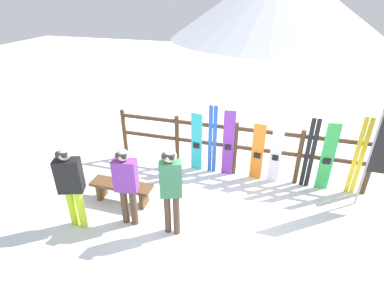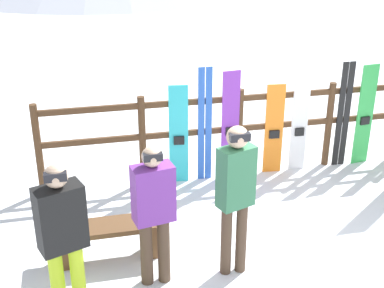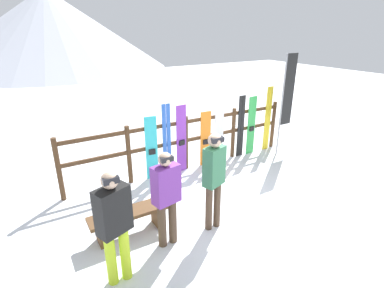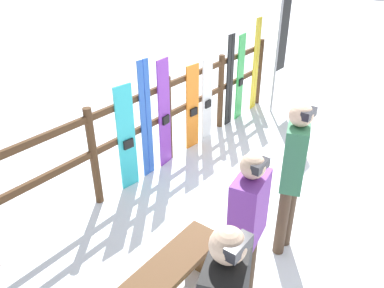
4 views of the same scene
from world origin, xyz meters
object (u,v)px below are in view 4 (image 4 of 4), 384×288
object	(u,v)px
person_plaid_green	(293,169)
snowboard_white	(207,100)
bench	(168,275)
ski_pair_yellow	(256,65)
snowboard_green	(240,78)
snowboard_purple	(164,115)
ski_pair_black	(230,81)
person_purple	(248,222)
ski_pair_blue	(146,121)
rental_flag	(283,29)
snowboard_cyan	(127,139)
snowboard_orange	(193,108)

from	to	relation	value
person_plaid_green	snowboard_white	distance (m)	2.73
person_plaid_green	snowboard_white	xyz separation A→B (m)	(1.63, 2.16, -0.33)
bench	ski_pair_yellow	distance (m)	4.83
snowboard_white	snowboard_green	world-z (taller)	snowboard_green
person_plaid_green	snowboard_green	distance (m)	3.44
person_plaid_green	snowboard_purple	size ratio (longest dim) A/B	1.06
ski_pair_black	ski_pair_yellow	distance (m)	0.92
snowboard_white	person_purple	bearing A→B (deg)	-139.03
ski_pair_blue	rental_flag	bearing A→B (deg)	-6.72
person_plaid_green	snowboard_cyan	world-z (taller)	person_plaid_green
person_plaid_green	snowboard_green	xyz separation A→B (m)	(2.67, 2.16, -0.24)
snowboard_orange	rental_flag	xyz separation A→B (m)	(2.19, -0.38, 0.88)
snowboard_orange	ski_pair_yellow	size ratio (longest dim) A/B	0.77
ski_pair_yellow	rental_flag	distance (m)	0.80
bench	ski_pair_yellow	world-z (taller)	ski_pair_yellow
snowboard_white	ski_pair_black	bearing A→B (deg)	0.30
snowboard_cyan	snowboard_purple	size ratio (longest dim) A/B	0.91
ski_pair_blue	person_purple	bearing A→B (deg)	-116.12
person_purple	person_plaid_green	bearing A→B (deg)	-1.06
snowboard_cyan	rental_flag	world-z (taller)	rental_flag
bench	snowboard_green	size ratio (longest dim) A/B	0.82
person_purple	snowboard_white	distance (m)	3.28
ski_pair_blue	snowboard_green	bearing A→B (deg)	-0.08
ski_pair_black	snowboard_green	distance (m)	0.35
snowboard_green	ski_pair_yellow	world-z (taller)	ski_pair_yellow
ski_pair_blue	snowboard_white	xyz separation A→B (m)	(1.42, -0.00, -0.16)
bench	snowboard_purple	world-z (taller)	snowboard_purple
ski_pair_yellow	rental_flag	world-z (taller)	rental_flag
snowboard_green	rental_flag	distance (m)	1.15
ski_pair_blue	snowboard_green	size ratio (longest dim) A/B	1.07
ski_pair_blue	ski_pair_black	xyz separation A→B (m)	(2.10, 0.00, -0.03)
snowboard_cyan	ski_pair_yellow	world-z (taller)	ski_pair_yellow
ski_pair_blue	bench	bearing A→B (deg)	-132.51
ski_pair_yellow	person_purple	bearing A→B (deg)	-152.21
ski_pair_black	snowboard_green	xyz separation A→B (m)	(0.35, -0.00, -0.03)
bench	snowboard_green	distance (m)	4.29
person_purple	ski_pair_blue	bearing A→B (deg)	63.88
ski_pair_black	snowboard_green	world-z (taller)	ski_pair_black
snowboard_purple	snowboard_white	bearing A→B (deg)	-0.01
snowboard_white	rental_flag	world-z (taller)	rental_flag
snowboard_cyan	rental_flag	distance (m)	3.70
snowboard_orange	rental_flag	distance (m)	2.39
bench	person_purple	size ratio (longest dim) A/B	0.82
ski_pair_black	rental_flag	bearing A→B (deg)	-18.80
snowboard_green	snowboard_orange	bearing A→B (deg)	-179.99
bench	snowboard_white	bearing A→B (deg)	29.17
snowboard_cyan	snowboard_orange	world-z (taller)	snowboard_cyan
snowboard_orange	ski_pair_black	distance (m)	1.08
rental_flag	ski_pair_blue	bearing A→B (deg)	173.28
person_purple	ski_pair_black	bearing A→B (deg)	34.25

